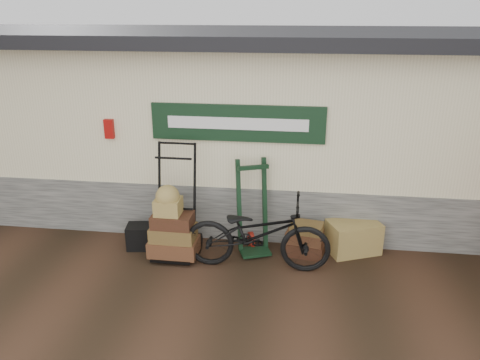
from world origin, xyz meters
name	(u,v)px	position (x,y,z in m)	size (l,w,h in m)	color
ground	(249,273)	(0.00, 0.00, 0.00)	(80.00, 80.00, 0.00)	black
station_building	(266,119)	(-0.01, 2.74, 1.61)	(14.40, 4.10, 3.20)	#4C4C47
porter_trolley	(175,200)	(-1.17, 0.48, 0.87)	(0.87, 0.65, 1.74)	black
green_barrow	(253,207)	(-0.03, 0.69, 0.73)	(0.53, 0.44, 1.45)	black
suitcase_stack	(304,238)	(0.77, 0.67, 0.26)	(0.60, 0.38, 0.53)	#362111
wicker_hamper	(353,237)	(1.51, 0.85, 0.25)	(0.76, 0.49, 0.49)	olive
black_trunk	(140,236)	(-1.79, 0.54, 0.19)	(0.38, 0.33, 0.38)	black
bicycle	(257,230)	(0.09, 0.19, 0.61)	(2.09, 0.73, 1.22)	black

